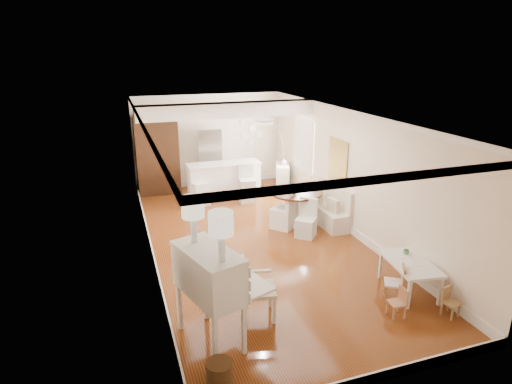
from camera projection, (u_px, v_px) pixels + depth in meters
room at (253, 151)px, 9.14m from camera, size 9.00×9.04×2.82m
secretary_bureau at (209, 297)px, 6.04m from camera, size 1.45×1.47×1.47m
gustavian_armchair at (258, 289)px, 6.70m from camera, size 0.68×0.68×0.99m
wicker_basket at (219, 374)px, 5.39m from camera, size 0.45×0.45×0.34m
kids_table at (409, 276)px, 7.48m from camera, size 0.84×1.22×0.56m
kids_chair_a at (397, 303)px, 6.76m from camera, size 0.26×0.26×0.50m
kids_chair_b at (394, 282)px, 7.21m from camera, size 0.43×0.43×0.64m
kids_chair_c at (451, 302)px, 6.78m from camera, size 0.29×0.29×0.49m
banquette at (327, 204)px, 10.37m from camera, size 0.52×1.60×0.98m
dining_table at (296, 208)px, 10.29m from camera, size 1.62×1.62×0.85m
slip_chair_near at (306, 219)px, 9.62m from camera, size 0.59×0.59×0.87m
slip_chair_far at (283, 208)px, 10.08m from camera, size 0.67×0.67×0.98m
breakfast_counter at (224, 181)px, 12.12m from camera, size 2.05×0.65×1.03m
bar_stool_left at (200, 187)px, 11.58m from camera, size 0.49×0.49×1.03m
bar_stool_right at (247, 184)px, 11.79m from camera, size 0.46×0.46×1.05m
pantry_cabinet at (157, 155)px, 12.37m from camera, size 1.20×0.60×2.30m
fridge at (221, 158)px, 13.00m from camera, size 0.75×0.65×1.80m
sideboard at (282, 177)px, 12.82m from camera, size 0.64×0.92×0.80m
pencil_cup at (406, 252)px, 7.66m from camera, size 0.11×0.11×0.08m
branch_vase at (284, 161)px, 12.68m from camera, size 0.22×0.22×0.18m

